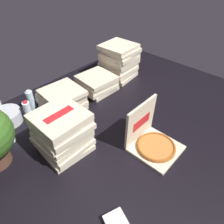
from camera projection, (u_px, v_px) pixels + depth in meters
ground_plane at (120, 129)px, 1.98m from camera, size 3.20×2.40×0.02m
open_pizza_box at (152, 140)px, 1.74m from camera, size 0.37×0.38×0.39m
pizza_stack_right_near at (119, 61)px, 2.59m from camera, size 0.40×0.41×0.42m
pizza_stack_left_mid at (97, 83)px, 2.41m from camera, size 0.41×0.41×0.19m
pizza_stack_center_far at (62, 132)px, 1.66m from camera, size 0.41×0.41×0.38m
pizza_stack_right_far at (62, 100)px, 2.12m from camera, size 0.40×0.41×0.23m
ice_bucket at (7, 117)px, 2.00m from camera, size 0.27×0.27×0.12m
water_bottle_1 at (8, 132)px, 1.77m from camera, size 0.07×0.07×0.23m
water_bottle_3 at (28, 112)px, 1.99m from camera, size 0.07×0.07×0.23m
water_bottle_6 at (31, 100)px, 2.12m from camera, size 0.07×0.07×0.23m
napkin_pile at (116, 222)px, 1.29m from camera, size 0.16×0.16×0.04m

